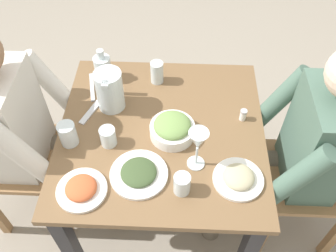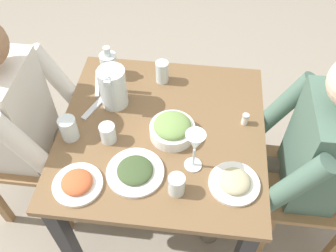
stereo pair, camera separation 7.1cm
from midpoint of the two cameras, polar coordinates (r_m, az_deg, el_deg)
ground_plane at (r=2.15m, az=0.24°, el=-12.61°), size 8.00×8.00×0.00m
dining_table at (r=1.65m, az=0.31°, el=-3.29°), size 0.87×0.87×0.70m
chair_near at (r=1.80m, az=25.10°, el=-7.91°), size 0.40×0.40×0.90m
chair_far at (r=1.91m, az=-22.93°, el=-2.19°), size 0.40×0.40×0.90m
diner_near at (r=1.61m, az=20.00°, el=-4.76°), size 0.48×0.53×1.19m
diner_far at (r=1.71m, az=-18.32°, el=0.12°), size 0.48×0.53×1.19m
water_pitcher at (r=1.60m, az=-7.33°, el=6.02°), size 0.16×0.12×0.19m
salad_bowl at (r=1.50m, az=2.01°, el=-0.44°), size 0.19×0.19×0.09m
plate_rice_curry at (r=1.42m, az=-12.61°, el=-8.76°), size 0.19×0.19×0.05m
plate_dolmas at (r=1.42m, az=-3.74°, el=-7.12°), size 0.23×0.23×0.04m
plate_beans at (r=1.41m, az=11.77°, el=-8.64°), size 0.19×0.19×0.05m
water_glass_far_right at (r=1.54m, az=-14.01°, el=-0.41°), size 0.07×0.07×0.10m
water_glass_near_left at (r=1.50m, az=-8.07°, el=-1.16°), size 0.07×0.07×0.09m
water_glass_far_left at (r=1.35m, az=2.86°, el=-9.20°), size 0.06×0.06×0.09m
water_glass_by_pitcher at (r=1.73m, az=0.25°, el=8.44°), size 0.06×0.06×0.11m
wine_glass at (r=1.34m, az=5.74°, el=-2.82°), size 0.08×0.08×0.20m
oil_carafe at (r=1.77m, az=-8.06°, el=9.29°), size 0.08×0.08×0.16m
salt_shaker at (r=1.60m, az=13.21°, el=1.04°), size 0.03×0.03×0.05m
fork_near at (r=1.66m, az=-10.18°, el=2.99°), size 0.17×0.09×0.01m
knife_near at (r=1.77m, az=-9.87°, el=6.57°), size 0.18×0.06×0.01m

